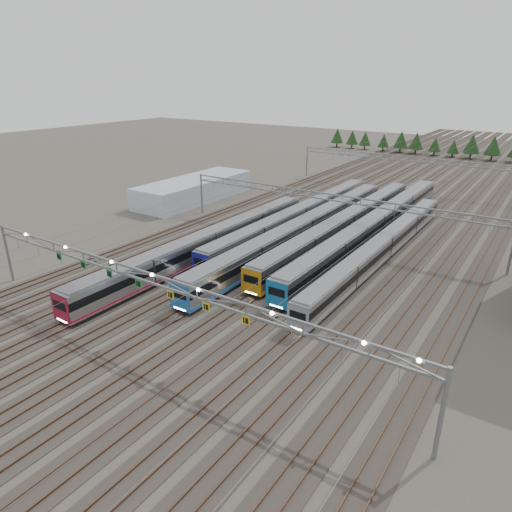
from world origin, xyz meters
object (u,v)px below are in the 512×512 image
Objects in this scene: gantry_far at (409,163)px; west_shed at (195,189)px; gantry_near at (153,282)px; train_e at (375,225)px; train_f at (383,247)px; train_d at (345,224)px; train_c at (304,230)px; train_a at (209,243)px; gantry_mid at (329,202)px; train_b at (299,217)px.

west_shed is at bearing -134.15° from gantry_far.
gantry_near is 1.88× the size of west_shed.
train_f is at bearing -63.08° from train_e.
train_d is 1.02× the size of gantry_far.
gantry_far is at bearing 99.56° from train_e.
gantry_near is (-6.80, -45.04, 4.87)m from train_e.
gantry_near is (2.20, -36.03, 4.83)m from train_c.
train_a is 0.79× the size of train_e.
train_b is at bearing 161.41° from gantry_mid.
train_c is 1.08× the size of gantry_near.
gantry_near reaches higher than train_f.
gantry_far is (0.05, 85.12, -0.70)m from gantry_near.
gantry_near is (-11.30, -36.18, 5.10)m from train_f.
train_c is at bearing -179.36° from train_f.
train_e is at bearing 11.09° from train_b.
gantry_far is (6.75, 42.73, 4.21)m from train_b.
gantry_near is at bearing -98.58° from train_e.
gantry_mid is at bearing -18.59° from train_b.
train_f is at bearing -19.31° from gantry_mid.
train_b is at bearing 98.99° from gantry_near.
train_c is at bearing -118.80° from gantry_mid.
train_d is 5.11m from train_e.
train_c is 1.05× the size of train_d.
gantry_near is 1.00× the size of gantry_mid.
gantry_mid reaches higher than train_c.
west_shed is at bearing 168.41° from gantry_mid.
train_f is 38.24m from gantry_near.
train_d is at bearing -7.32° from west_shed.
train_e is 40.86m from gantry_far.
train_b is 1.85× the size of west_shed.
gantry_near is at bearing -90.07° from gantry_mid.
gantry_mid and gantry_far have the same top height.
gantry_mid is (-11.25, 3.94, 4.40)m from train_f.
train_a is at bearing -102.40° from train_b.
gantry_near reaches higher than gantry_far.
gantry_far is 52.46m from west_shed.
west_shed is (-29.68, 5.20, 0.15)m from train_b.
train_a is at bearing -123.12° from train_d.
train_d is at bearing 86.92° from gantry_near.
gantry_mid is at bearing -143.92° from train_e.
train_f is (13.50, 0.15, -0.28)m from train_c.
train_f is at bearing -35.62° from train_d.
train_f is 1.78× the size of west_shed.
train_e reaches higher than train_b.
train_f is 0.95× the size of gantry_near.
train_c is 13.50m from train_f.
gantry_far is at bearing 87.38° from train_c.
gantry_far is (-11.25, 48.94, 4.40)m from train_f.
train_c is 49.32m from gantry_far.
train_c is 1.08× the size of gantry_far.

